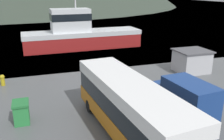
% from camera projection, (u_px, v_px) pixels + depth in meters
% --- Properties ---
extents(water_surface, '(240.00, 240.00, 0.00)m').
position_uv_depth(water_surface, '(42.00, 5.00, 135.63)').
color(water_surface, slate).
rests_on(water_surface, ground).
extents(tour_bus, '(3.59, 10.96, 3.39)m').
position_uv_depth(tour_bus, '(128.00, 106.00, 14.36)').
color(tour_bus, '#B26614').
rests_on(tour_bus, ground).
extents(delivery_van, '(2.59, 5.51, 2.59)m').
position_uv_depth(delivery_van, '(184.00, 97.00, 16.94)').
color(delivery_van, navy).
rests_on(delivery_van, ground).
extents(fishing_boat, '(17.09, 4.73, 10.38)m').
position_uv_depth(fishing_boat, '(80.00, 34.00, 36.25)').
color(fishing_boat, maroon).
rests_on(fishing_boat, water_surface).
extents(storage_bin, '(1.03, 1.36, 1.44)m').
position_uv_depth(storage_bin, '(21.00, 112.00, 16.16)').
color(storage_bin, '#287F3D').
rests_on(storage_bin, ground).
extents(dock_kiosk, '(3.41, 3.05, 2.33)m').
position_uv_depth(dock_kiosk, '(192.00, 61.00, 26.02)').
color(dock_kiosk, '#B2B2B7').
rests_on(dock_kiosk, ground).
extents(mooring_bollard, '(0.42, 0.42, 1.01)m').
position_uv_depth(mooring_bollard, '(2.00, 80.00, 22.47)').
color(mooring_bollard, '#B29919').
rests_on(mooring_bollard, ground).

